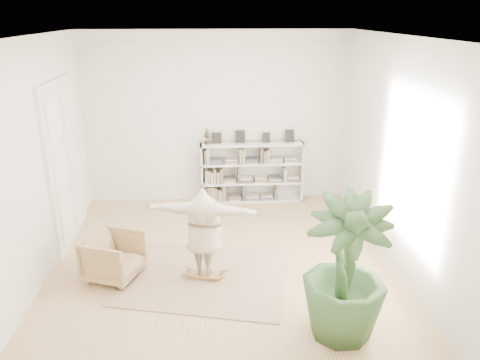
% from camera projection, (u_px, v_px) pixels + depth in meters
% --- Properties ---
extents(floor, '(6.00, 6.00, 0.00)m').
position_uv_depth(floor, '(222.00, 266.00, 7.63)').
color(floor, '#A68056').
rests_on(floor, ground).
extents(room_shell, '(6.00, 6.00, 6.00)m').
position_uv_depth(room_shell, '(215.00, 34.00, 9.20)').
color(room_shell, silver).
rests_on(room_shell, floor).
extents(doors, '(0.09, 1.78, 2.92)m').
position_uv_depth(doors, '(65.00, 164.00, 8.19)').
color(doors, white).
rests_on(doors, floor).
extents(bookshelf, '(2.20, 0.35, 1.64)m').
position_uv_depth(bookshelf, '(252.00, 173.00, 10.11)').
color(bookshelf, silver).
rests_on(bookshelf, floor).
extents(armchair, '(1.00, 0.99, 0.71)m').
position_uv_depth(armchair, '(114.00, 257.00, 7.21)').
color(armchair, tan).
rests_on(armchair, floor).
extents(rug, '(2.90, 2.53, 0.02)m').
position_uv_depth(rug, '(205.00, 277.00, 7.31)').
color(rug, tan).
rests_on(rug, floor).
extents(rocker_board, '(0.51, 0.38, 0.10)m').
position_uv_depth(rocker_board, '(205.00, 274.00, 7.30)').
color(rocker_board, brown).
rests_on(rocker_board, rug).
extents(person, '(1.79, 0.86, 1.41)m').
position_uv_depth(person, '(204.00, 230.00, 7.04)').
color(person, '#C5B193').
rests_on(person, rocker_board).
extents(houseplant, '(1.30, 1.30, 1.88)m').
position_uv_depth(houseplant, '(345.00, 269.00, 5.74)').
color(houseplant, '#305028').
rests_on(houseplant, floor).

